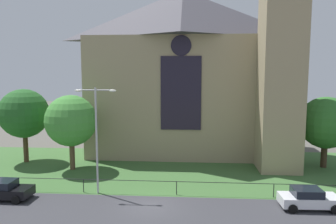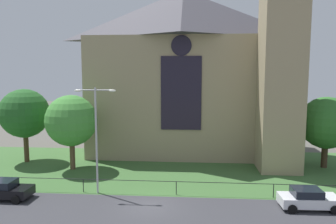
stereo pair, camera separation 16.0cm
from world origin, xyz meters
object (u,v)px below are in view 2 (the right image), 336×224
tree_right_far (326,123)px  church_building (189,70)px  parked_car_black (4,190)px  parked_car_white (308,199)px  tree_left_near (71,121)px  tree_left_far (25,114)px  streetlamp_near (96,127)px

tree_right_far → church_building: bearing=156.8°
parked_car_black → parked_car_white: bearing=1.0°
tree_left_near → parked_car_black: bearing=-106.7°
tree_left_near → parked_car_black: tree_left_near is taller
tree_left_near → parked_car_white: size_ratio=1.81×
church_building → tree_right_far: size_ratio=3.49×
church_building → tree_left_far: 19.74m
tree_left_near → parked_car_black: (-2.46, -8.17, -4.31)m
tree_left_near → tree_left_far: bearing=158.9°
parked_car_black → parked_car_white: size_ratio=1.00×
church_building → tree_left_far: bearing=-160.3°
tree_left_near → tree_right_far: bearing=5.9°
tree_right_far → streetlamp_near: bearing=-157.2°
streetlamp_near → parked_car_white: 17.04m
church_building → streetlamp_near: (-7.28, -15.22, -4.77)m
church_building → parked_car_white: bearing=-62.3°
tree_left_far → tree_left_near: size_ratio=1.06×
streetlamp_near → tree_left_far: bearing=140.8°
church_building → parked_car_black: church_building is taller
church_building → streetlamp_near: church_building is taller
tree_left_far → streetlamp_near: size_ratio=0.94×
tree_right_far → parked_car_black: (-28.63, -10.87, -3.99)m
tree_right_far → parked_car_black: bearing=-159.2°
tree_right_far → streetlamp_near: streetlamp_near is taller
church_building → tree_right_far: 16.57m
tree_left_far → tree_right_far: size_ratio=1.09×
parked_car_white → tree_left_far: bearing=156.6°
tree_right_far → parked_car_white: 12.83m
church_building → parked_car_white: church_building is taller
tree_left_far → tree_right_far: 32.39m
streetlamp_near → parked_car_white: bearing=-6.6°
church_building → tree_left_far: (-18.03, -6.44, -4.83)m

